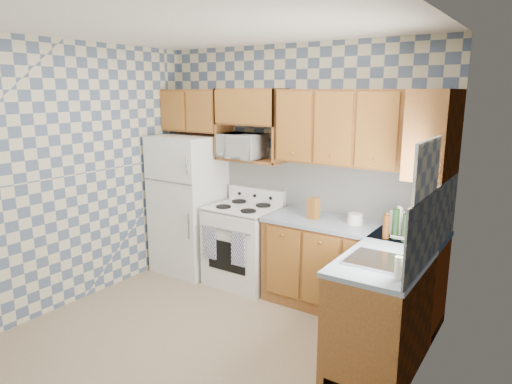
# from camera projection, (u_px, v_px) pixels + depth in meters

# --- Properties ---
(floor) EXTENTS (3.40, 3.40, 0.00)m
(floor) POSITION_uv_depth(u_px,v_px,m) (205.00, 342.00, 4.09)
(floor) COLOR #887458
(floor) RESTS_ON ground
(back_wall) EXTENTS (3.40, 0.02, 2.70)m
(back_wall) POSITION_uv_depth(u_px,v_px,m) (294.00, 169.00, 5.09)
(back_wall) COLOR #4C5C79
(back_wall) RESTS_ON ground
(right_wall) EXTENTS (0.02, 3.20, 2.70)m
(right_wall) POSITION_uv_depth(u_px,v_px,m) (408.00, 230.00, 2.87)
(right_wall) COLOR #4C5C79
(right_wall) RESTS_ON ground
(backsplash_back) EXTENTS (2.60, 0.02, 0.56)m
(backsplash_back) POSITION_uv_depth(u_px,v_px,m) (326.00, 186.00, 4.90)
(backsplash_back) COLOR silver
(backsplash_back) RESTS_ON back_wall
(backsplash_right) EXTENTS (0.02, 1.60, 0.56)m
(backsplash_right) POSITION_uv_depth(u_px,v_px,m) (434.00, 222.00, 3.56)
(backsplash_right) COLOR silver
(backsplash_right) RESTS_ON right_wall
(refrigerator) EXTENTS (0.75, 0.70, 1.68)m
(refrigerator) POSITION_uv_depth(u_px,v_px,m) (189.00, 204.00, 5.61)
(refrigerator) COLOR white
(refrigerator) RESTS_ON floor
(stove_body) EXTENTS (0.76, 0.65, 0.90)m
(stove_body) POSITION_uv_depth(u_px,v_px,m) (244.00, 246.00, 5.28)
(stove_body) COLOR white
(stove_body) RESTS_ON floor
(cooktop) EXTENTS (0.76, 0.65, 0.02)m
(cooktop) POSITION_uv_depth(u_px,v_px,m) (243.00, 208.00, 5.18)
(cooktop) COLOR silver
(cooktop) RESTS_ON stove_body
(backguard) EXTENTS (0.76, 0.08, 0.17)m
(backguard) POSITION_uv_depth(u_px,v_px,m) (257.00, 195.00, 5.38)
(backguard) COLOR white
(backguard) RESTS_ON cooktop
(dish_towel_left) EXTENTS (0.18, 0.02, 0.37)m
(dish_towel_left) POSITION_uv_depth(u_px,v_px,m) (209.00, 243.00, 5.10)
(dish_towel_left) COLOR navy
(dish_towel_left) RESTS_ON stove_body
(dish_towel_right) EXTENTS (0.18, 0.02, 0.37)m
(dish_towel_right) POSITION_uv_depth(u_px,v_px,m) (238.00, 249.00, 4.88)
(dish_towel_right) COLOR navy
(dish_towel_right) RESTS_ON stove_body
(base_cabinets_back) EXTENTS (1.75, 0.60, 0.88)m
(base_cabinets_back) POSITION_uv_depth(u_px,v_px,m) (350.00, 270.00, 4.60)
(base_cabinets_back) COLOR brown
(base_cabinets_back) RESTS_ON floor
(base_cabinets_right) EXTENTS (0.60, 1.60, 0.88)m
(base_cabinets_right) POSITION_uv_depth(u_px,v_px,m) (391.00, 303.00, 3.88)
(base_cabinets_right) COLOR brown
(base_cabinets_right) RESTS_ON floor
(countertop_back) EXTENTS (1.77, 0.63, 0.04)m
(countertop_back) POSITION_uv_depth(u_px,v_px,m) (352.00, 226.00, 4.50)
(countertop_back) COLOR slate
(countertop_back) RESTS_ON base_cabinets_back
(countertop_right) EXTENTS (0.63, 1.60, 0.04)m
(countertop_right) POSITION_uv_depth(u_px,v_px,m) (394.00, 251.00, 3.79)
(countertop_right) COLOR slate
(countertop_right) RESTS_ON base_cabinets_right
(upper_cabinets_back) EXTENTS (1.75, 0.33, 0.74)m
(upper_cabinets_back) POSITION_uv_depth(u_px,v_px,m) (362.00, 128.00, 4.40)
(upper_cabinets_back) COLOR brown
(upper_cabinets_back) RESTS_ON back_wall
(upper_cabinets_fridge) EXTENTS (0.82, 0.33, 0.50)m
(upper_cabinets_fridge) POSITION_uv_depth(u_px,v_px,m) (195.00, 110.00, 5.52)
(upper_cabinets_fridge) COLOR brown
(upper_cabinets_fridge) RESTS_ON back_wall
(upper_cabinets_right) EXTENTS (0.33, 0.70, 0.74)m
(upper_cabinets_right) POSITION_uv_depth(u_px,v_px,m) (434.00, 134.00, 3.87)
(upper_cabinets_right) COLOR brown
(upper_cabinets_right) RESTS_ON right_wall
(microwave_shelf) EXTENTS (0.80, 0.33, 0.03)m
(microwave_shelf) POSITION_uv_depth(u_px,v_px,m) (251.00, 160.00, 5.19)
(microwave_shelf) COLOR brown
(microwave_shelf) RESTS_ON back_wall
(microwave) EXTENTS (0.52, 0.37, 0.28)m
(microwave) POSITION_uv_depth(u_px,v_px,m) (242.00, 146.00, 5.18)
(microwave) COLOR white
(microwave) RESTS_ON microwave_shelf
(sink) EXTENTS (0.48, 0.40, 0.03)m
(sink) POSITION_uv_depth(u_px,v_px,m) (381.00, 262.00, 3.49)
(sink) COLOR #B7B7BC
(sink) RESTS_ON countertop_right
(window) EXTENTS (0.02, 0.66, 0.86)m
(window) POSITION_uv_depth(u_px,v_px,m) (425.00, 200.00, 3.22)
(window) COLOR silver
(window) RESTS_ON right_wall
(bottle_0) EXTENTS (0.06, 0.06, 0.27)m
(bottle_0) POSITION_uv_depth(u_px,v_px,m) (396.00, 224.00, 4.03)
(bottle_0) COLOR black
(bottle_0) RESTS_ON countertop_back
(bottle_1) EXTENTS (0.06, 0.06, 0.25)m
(bottle_1) POSITION_uv_depth(u_px,v_px,m) (406.00, 228.00, 3.94)
(bottle_1) COLOR black
(bottle_1) RESTS_ON countertop_back
(bottle_2) EXTENTS (0.06, 0.06, 0.23)m
(bottle_2) POSITION_uv_depth(u_px,v_px,m) (414.00, 228.00, 3.98)
(bottle_2) COLOR #4C270D
(bottle_2) RESTS_ON countertop_back
(bottle_3) EXTENTS (0.06, 0.06, 0.22)m
(bottle_3) POSITION_uv_depth(u_px,v_px,m) (386.00, 227.00, 4.04)
(bottle_3) COLOR #4C270D
(bottle_3) RESTS_ON countertop_back
(knife_block) EXTENTS (0.11, 0.11, 0.22)m
(knife_block) POSITION_uv_depth(u_px,v_px,m) (313.00, 208.00, 4.66)
(knife_block) COLOR brown
(knife_block) RESTS_ON countertop_back
(electric_kettle) EXTENTS (0.16, 0.16, 0.21)m
(electric_kettle) POSITION_uv_depth(u_px,v_px,m) (398.00, 223.00, 4.17)
(electric_kettle) COLOR white
(electric_kettle) RESTS_ON countertop_back
(food_containers) EXTENTS (0.16, 0.16, 0.11)m
(food_containers) POSITION_uv_depth(u_px,v_px,m) (355.00, 219.00, 4.49)
(food_containers) COLOR beige
(food_containers) RESTS_ON countertop_back
(soap_bottle) EXTENTS (0.06, 0.06, 0.17)m
(soap_bottle) POSITION_uv_depth(u_px,v_px,m) (399.00, 269.00, 3.15)
(soap_bottle) COLOR beige
(soap_bottle) RESTS_ON countertop_right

